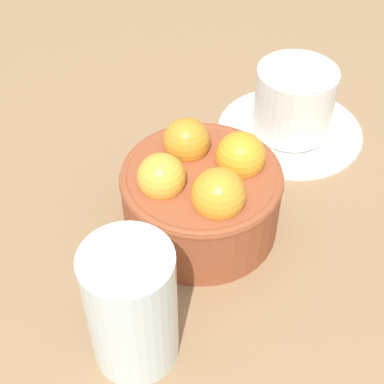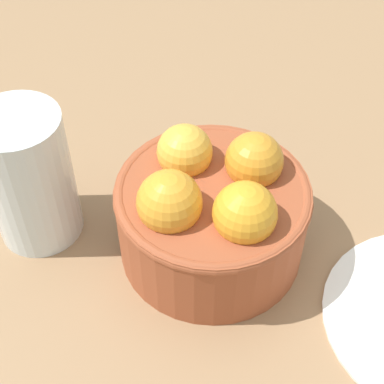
% 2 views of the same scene
% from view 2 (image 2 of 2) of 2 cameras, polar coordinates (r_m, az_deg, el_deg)
% --- Properties ---
extents(ground_plane, '(1.15, 1.09, 0.05)m').
position_cam_2_polar(ground_plane, '(0.51, 1.78, -7.04)').
color(ground_plane, '#997551').
extents(terracotta_bowl, '(0.15, 0.15, 0.10)m').
position_cam_2_polar(terracotta_bowl, '(0.45, 1.97, -1.85)').
color(terracotta_bowl, '#9E4C2D').
rests_on(terracotta_bowl, ground_plane).
extents(water_glass, '(0.07, 0.07, 0.12)m').
position_cam_2_polar(water_glass, '(0.48, -15.66, 1.38)').
color(water_glass, silver).
rests_on(water_glass, ground_plane).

